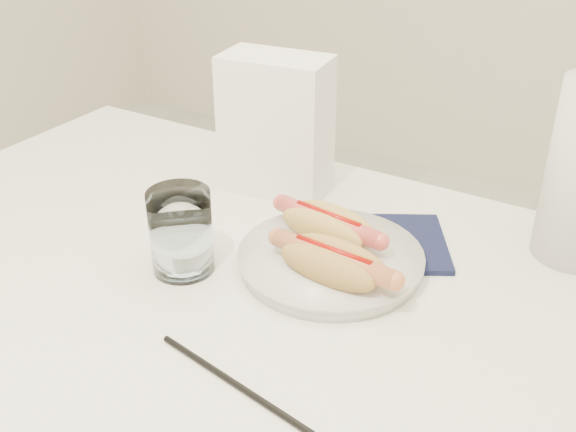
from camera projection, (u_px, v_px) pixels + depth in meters
The scene contains 8 objects.
table at pixel (243, 340), 0.83m from camera, with size 1.20×0.80×0.75m.
plate at pixel (330, 262), 0.86m from camera, with size 0.22×0.22×0.02m, color silver.
hotdog_left at pixel (328, 226), 0.88m from camera, with size 0.16×0.08×0.04m.
hotdog_right at pixel (333, 263), 0.80m from camera, with size 0.16×0.07×0.04m.
water_glass at pixel (181, 232), 0.83m from camera, with size 0.08×0.08×0.11m, color white.
chopstick_far at pixel (238, 385), 0.67m from camera, with size 0.01×0.01×0.22m, color black.
napkin_box at pixel (276, 125), 1.00m from camera, with size 0.15×0.09×0.21m, color white.
navy_napkin at pixel (391, 243), 0.91m from camera, with size 0.14×0.14×0.01m, color #101532.
Camera 1 is at (0.38, -0.53, 1.23)m, focal length 42.73 mm.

